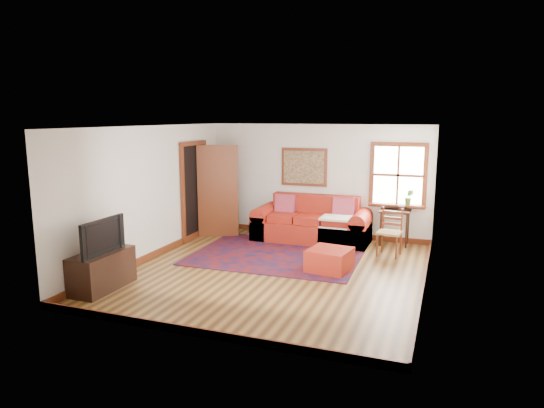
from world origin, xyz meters
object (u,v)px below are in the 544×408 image
at_px(ladder_back_chair, 390,230).
at_px(media_cabinet, 102,271).
at_px(red_leather_sofa, 312,226).
at_px(red_ottoman, 330,260).
at_px(side_table, 395,216).

height_order(ladder_back_chair, media_cabinet, ladder_back_chair).
distance_m(red_leather_sofa, red_ottoman, 2.12).
xyz_separation_m(red_ottoman, ladder_back_chair, (0.87, 1.38, 0.30)).
relative_size(red_leather_sofa, red_ottoman, 3.58).
height_order(red_ottoman, side_table, side_table).
height_order(red_leather_sofa, side_table, red_leather_sofa).
height_order(red_ottoman, media_cabinet, media_cabinet).
bearing_deg(side_table, red_ottoman, -111.45).
relative_size(side_table, media_cabinet, 0.69).
distance_m(red_ottoman, ladder_back_chair, 1.65).
xyz_separation_m(side_table, ladder_back_chair, (0.00, -0.82, -0.12)).
bearing_deg(ladder_back_chair, red_leather_sofa, 162.04).
bearing_deg(side_table, red_leather_sofa, -171.44).
distance_m(red_ottoman, side_table, 2.39).
bearing_deg(red_ottoman, red_leather_sofa, 121.84).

